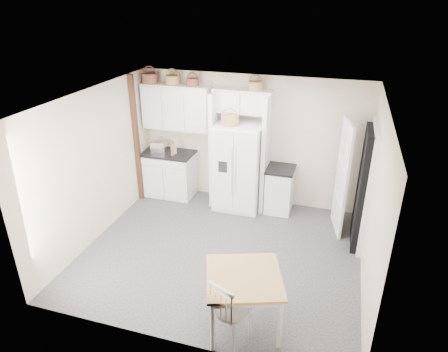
% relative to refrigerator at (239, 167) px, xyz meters
% --- Properties ---
extents(floor, '(4.50, 4.50, 0.00)m').
position_rel_refrigerator_xyz_m(floor, '(0.15, -1.60, -0.87)').
color(floor, '#232429').
rests_on(floor, ground).
extents(ceiling, '(4.50, 4.50, 0.00)m').
position_rel_refrigerator_xyz_m(ceiling, '(0.15, -1.60, 1.73)').
color(ceiling, white).
rests_on(ceiling, wall_back).
extents(wall_back, '(4.50, 0.00, 4.50)m').
position_rel_refrigerator_xyz_m(wall_back, '(0.15, 0.40, 0.43)').
color(wall_back, beige).
rests_on(wall_back, floor).
extents(wall_left, '(0.00, 4.00, 4.00)m').
position_rel_refrigerator_xyz_m(wall_left, '(-2.10, -1.60, 0.43)').
color(wall_left, beige).
rests_on(wall_left, floor).
extents(wall_right, '(0.00, 4.00, 4.00)m').
position_rel_refrigerator_xyz_m(wall_right, '(2.40, -1.60, 0.43)').
color(wall_right, beige).
rests_on(wall_right, floor).
extents(refrigerator, '(0.90, 0.72, 1.74)m').
position_rel_refrigerator_xyz_m(refrigerator, '(0.00, 0.00, 0.00)').
color(refrigerator, white).
rests_on(refrigerator, floor).
extents(base_cab_left, '(1.00, 0.63, 0.93)m').
position_rel_refrigerator_xyz_m(base_cab_left, '(-1.53, 0.10, -0.40)').
color(base_cab_left, silver).
rests_on(base_cab_left, floor).
extents(base_cab_right, '(0.49, 0.59, 0.87)m').
position_rel_refrigerator_xyz_m(base_cab_right, '(0.82, 0.10, -0.43)').
color(base_cab_right, silver).
rests_on(base_cab_right, floor).
extents(dining_table, '(1.19, 1.19, 0.78)m').
position_rel_refrigerator_xyz_m(dining_table, '(0.89, -3.05, -0.48)').
color(dining_table, olive).
rests_on(dining_table, floor).
extents(windsor_chair, '(0.62, 0.59, 0.99)m').
position_rel_refrigerator_xyz_m(windsor_chair, '(0.82, -3.35, -0.37)').
color(windsor_chair, silver).
rests_on(windsor_chair, floor).
extents(counter_left, '(1.04, 0.68, 0.04)m').
position_rel_refrigerator_xyz_m(counter_left, '(-1.53, 0.10, 0.08)').
color(counter_left, black).
rests_on(counter_left, base_cab_left).
extents(counter_right, '(0.53, 0.63, 0.04)m').
position_rel_refrigerator_xyz_m(counter_right, '(0.82, 0.10, 0.02)').
color(counter_right, black).
rests_on(counter_right, base_cab_right).
extents(toaster, '(0.32, 0.21, 0.21)m').
position_rel_refrigerator_xyz_m(toaster, '(-1.74, 0.08, 0.20)').
color(toaster, silver).
rests_on(toaster, counter_left).
extents(cookbook_red, '(0.07, 0.17, 0.25)m').
position_rel_refrigerator_xyz_m(cookbook_red, '(-1.39, 0.02, 0.23)').
color(cookbook_red, '#B22B26').
rests_on(cookbook_red, counter_left).
extents(cookbook_cream, '(0.06, 0.16, 0.23)m').
position_rel_refrigerator_xyz_m(cookbook_cream, '(-1.37, 0.02, 0.22)').
color(cookbook_cream, beige).
rests_on(cookbook_cream, counter_left).
extents(basket_upper_a, '(0.32, 0.32, 0.18)m').
position_rel_refrigerator_xyz_m(basket_upper_a, '(-1.89, 0.23, 1.57)').
color(basket_upper_a, brown).
rests_on(basket_upper_a, upper_cabinet).
extents(basket_upper_b, '(0.29, 0.29, 0.17)m').
position_rel_refrigerator_xyz_m(basket_upper_b, '(-1.41, 0.23, 1.57)').
color(basket_upper_b, brown).
rests_on(basket_upper_b, upper_cabinet).
extents(basket_upper_c, '(0.25, 0.25, 0.14)m').
position_rel_refrigerator_xyz_m(basket_upper_c, '(-1.00, 0.23, 1.55)').
color(basket_upper_c, brown).
rests_on(basket_upper_c, upper_cabinet).
extents(basket_bridge_b, '(0.28, 0.28, 0.16)m').
position_rel_refrigerator_xyz_m(basket_bridge_b, '(0.23, 0.23, 1.56)').
color(basket_bridge_b, brown).
rests_on(basket_bridge_b, bridge_cabinet).
extents(basket_fridge_a, '(0.34, 0.34, 0.18)m').
position_rel_refrigerator_xyz_m(basket_fridge_a, '(-0.16, -0.10, 0.96)').
color(basket_fridge_a, brown).
rests_on(basket_fridge_a, refrigerator).
extents(upper_cabinet, '(1.40, 0.34, 0.90)m').
position_rel_refrigerator_xyz_m(upper_cabinet, '(-1.35, 0.23, 1.03)').
color(upper_cabinet, silver).
rests_on(upper_cabinet, wall_back).
extents(bridge_cabinet, '(1.12, 0.34, 0.45)m').
position_rel_refrigerator_xyz_m(bridge_cabinet, '(0.00, 0.23, 1.26)').
color(bridge_cabinet, silver).
rests_on(bridge_cabinet, wall_back).
extents(fridge_panel_left, '(0.08, 0.60, 2.30)m').
position_rel_refrigerator_xyz_m(fridge_panel_left, '(-0.51, 0.10, 0.28)').
color(fridge_panel_left, silver).
rests_on(fridge_panel_left, floor).
extents(fridge_panel_right, '(0.08, 0.60, 2.30)m').
position_rel_refrigerator_xyz_m(fridge_panel_right, '(0.51, 0.10, 0.28)').
color(fridge_panel_right, silver).
rests_on(fridge_panel_right, floor).
extents(trim_post, '(0.09, 0.09, 2.60)m').
position_rel_refrigerator_xyz_m(trim_post, '(-2.05, -0.25, 0.43)').
color(trim_post, '#432919').
rests_on(trim_post, floor).
extents(doorway_void, '(0.18, 0.85, 2.05)m').
position_rel_refrigerator_xyz_m(doorway_void, '(2.31, -0.60, 0.16)').
color(doorway_void, black).
rests_on(doorway_void, floor).
extents(door_slab, '(0.21, 0.79, 2.05)m').
position_rel_refrigerator_xyz_m(door_slab, '(1.95, -0.27, 0.16)').
color(door_slab, white).
rests_on(door_slab, floor).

